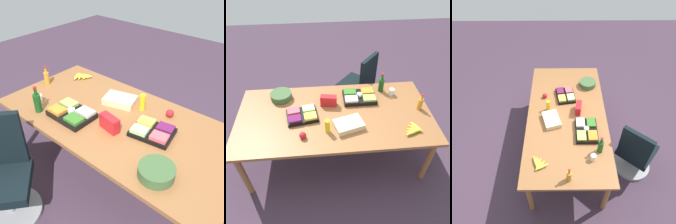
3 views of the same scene
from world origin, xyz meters
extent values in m
plane|color=#412E40|center=(0.00, 0.00, 0.00)|extent=(10.00, 10.00, 0.00)
cube|color=#905B33|center=(0.00, 0.00, 0.75)|extent=(2.36, 1.17, 0.04)
cylinder|color=#905B33|center=(-1.09, -0.49, 0.36)|extent=(0.07, 0.07, 0.73)
cylinder|color=#905B33|center=(1.09, -0.49, 0.36)|extent=(0.07, 0.07, 0.73)
cylinder|color=#905B33|center=(-1.09, 0.49, 0.36)|extent=(0.07, 0.07, 0.73)
cylinder|color=#905B33|center=(1.09, 0.49, 0.36)|extent=(0.07, 0.07, 0.73)
cylinder|color=gray|center=(-0.43, -1.04, 0.03)|extent=(0.56, 0.56, 0.05)
cylinder|color=gray|center=(-0.43, -1.04, 0.24)|extent=(0.06, 0.06, 0.38)
cube|color=black|center=(-0.43, -1.04, 0.43)|extent=(0.68, 0.68, 0.09)
cube|color=black|center=(-0.60, -0.89, 0.74)|extent=(0.33, 0.37, 0.54)
cube|color=red|center=(0.06, -0.18, 0.84)|extent=(0.21, 0.11, 0.14)
cylinder|color=white|center=(-0.79, -0.31, 0.81)|extent=(0.08, 0.08, 0.09)
cylinder|color=yellow|center=(0.10, 0.28, 0.85)|extent=(0.06, 0.06, 0.17)
ellipsoid|color=#D6D043|center=(-0.90, 0.32, 0.79)|extent=(0.11, 0.17, 0.04)
ellipsoid|color=gold|center=(-0.88, 0.34, 0.79)|extent=(0.15, 0.14, 0.04)
ellipsoid|color=yellow|center=(-0.87, 0.36, 0.79)|extent=(0.17, 0.08, 0.04)
ellipsoid|color=yellow|center=(-0.85, 0.38, 0.79)|extent=(0.17, 0.04, 0.04)
ellipsoid|color=yellow|center=(-0.83, 0.40, 0.79)|extent=(0.17, 0.09, 0.04)
cylinder|color=#3D5C34|center=(0.67, -0.36, 0.81)|extent=(0.35, 0.35, 0.09)
sphere|color=#AC1A23|center=(0.37, 0.35, 0.80)|extent=(0.08, 0.08, 0.08)
cube|color=beige|center=(-0.14, 0.23, 0.80)|extent=(0.37, 0.30, 0.07)
cube|color=black|center=(0.39, 0.02, 0.79)|extent=(0.40, 0.33, 0.04)
cube|color=#ADE389|center=(0.31, -0.07, 0.82)|extent=(0.16, 0.13, 0.03)
cube|color=#E5535C|center=(0.49, -0.04, 0.82)|extent=(0.16, 0.13, 0.03)
cube|color=yellow|center=(0.29, 0.07, 0.82)|extent=(0.16, 0.13, 0.03)
cube|color=#60194D|center=(0.47, 0.10, 0.82)|extent=(0.16, 0.13, 0.03)
cylinder|color=#164B19|center=(-0.66, -0.41, 0.86)|extent=(0.08, 0.08, 0.19)
cylinder|color=#164B19|center=(-0.66, -0.41, 0.99)|extent=(0.03, 0.03, 0.07)
cylinder|color=red|center=(-0.66, -0.41, 1.03)|extent=(0.04, 0.04, 0.01)
cube|color=black|center=(-0.34, -0.26, 0.79)|extent=(0.42, 0.30, 0.05)
cube|color=orange|center=(-0.46, -0.34, 0.83)|extent=(0.16, 0.12, 0.03)
cube|color=#367225|center=(-0.23, -0.34, 0.83)|extent=(0.16, 0.12, 0.03)
cube|color=#9CCA58|center=(-0.46, -0.19, 0.83)|extent=(0.16, 0.12, 0.03)
cube|color=beige|center=(-0.23, -0.19, 0.83)|extent=(0.16, 0.12, 0.03)
cylinder|color=white|center=(-0.34, -0.26, 0.83)|extent=(0.07, 0.07, 0.04)
cylinder|color=orange|center=(-1.05, -0.01, 0.84)|extent=(0.07, 0.07, 0.15)
cylinder|color=orange|center=(-1.05, -0.01, 0.94)|extent=(0.03, 0.03, 0.06)
cylinder|color=red|center=(-1.05, -0.01, 0.98)|extent=(0.04, 0.04, 0.01)
camera|label=1|loc=(1.23, -1.51, 2.19)|focal=40.39mm
camera|label=2|loc=(0.14, 1.97, 2.61)|focal=35.69mm
camera|label=3|loc=(-2.27, 0.06, 3.17)|focal=35.39mm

